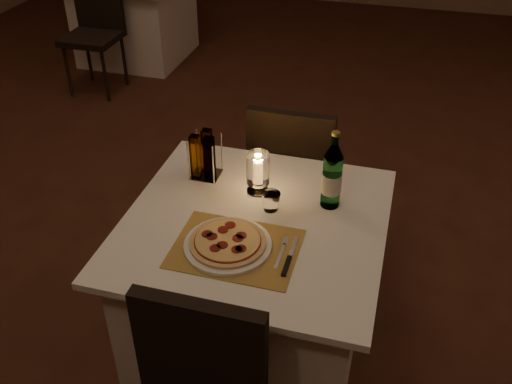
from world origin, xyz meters
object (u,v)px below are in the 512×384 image
(water_bottle, at_px, (332,177))
(hurricane_candle, at_px, (258,170))
(main_table, at_px, (255,289))
(plate, at_px, (228,245))
(pizza, at_px, (228,242))
(neighbor_table_left, at_px, (136,18))
(tumbler, at_px, (271,201))
(chair_far, at_px, (293,166))

(water_bottle, bearing_deg, hurricane_candle, 177.72)
(main_table, relative_size, hurricane_candle, 5.54)
(plate, xyz_separation_m, hurricane_candle, (0.01, 0.37, 0.09))
(pizza, xyz_separation_m, neighbor_table_left, (-1.98, 3.30, -0.39))
(pizza, bearing_deg, neighbor_table_left, 121.01)
(plate, distance_m, neighbor_table_left, 3.87)
(main_table, distance_m, water_bottle, 0.59)
(hurricane_candle, bearing_deg, main_table, -78.21)
(water_bottle, xyz_separation_m, hurricane_candle, (-0.30, 0.01, -0.03))
(tumbler, relative_size, water_bottle, 0.23)
(main_table, relative_size, water_bottle, 3.03)
(chair_far, bearing_deg, water_bottle, -63.92)
(pizza, bearing_deg, chair_far, 86.79)
(main_table, bearing_deg, neighbor_table_left, 123.10)
(pizza, height_order, water_bottle, water_bottle)
(main_table, bearing_deg, pizza, -105.57)
(chair_far, relative_size, hurricane_candle, 4.99)
(chair_far, height_order, neighbor_table_left, chair_far)
(tumbler, xyz_separation_m, neighbor_table_left, (-2.07, 3.03, -0.40))
(plate, height_order, water_bottle, water_bottle)
(hurricane_candle, bearing_deg, neighbor_table_left, 124.26)
(hurricane_candle, bearing_deg, tumbler, -52.13)
(main_table, distance_m, chair_far, 0.74)
(chair_far, distance_m, pizza, 0.92)
(pizza, bearing_deg, water_bottle, 49.12)
(chair_far, relative_size, plate, 2.81)
(main_table, xyz_separation_m, neighbor_table_left, (-2.03, 3.12, 0.00))
(chair_far, bearing_deg, plate, -93.20)
(plate, bearing_deg, tumbler, 70.98)
(main_table, height_order, neighbor_table_left, same)
(plate, distance_m, tumbler, 0.28)
(tumbler, relative_size, neighbor_table_left, 0.08)
(tumbler, height_order, water_bottle, water_bottle)
(neighbor_table_left, bearing_deg, tumbler, -55.61)
(main_table, bearing_deg, water_bottle, 34.54)
(water_bottle, relative_size, neighbor_table_left, 0.33)
(main_table, xyz_separation_m, pizza, (-0.05, -0.18, 0.39))
(tumbler, xyz_separation_m, hurricane_candle, (-0.08, 0.11, 0.07))
(chair_far, height_order, hurricane_candle, hurricane_candle)
(water_bottle, height_order, neighbor_table_left, water_bottle)
(chair_far, height_order, tumbler, chair_far)
(main_table, relative_size, plate, 3.12)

